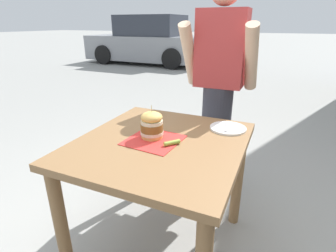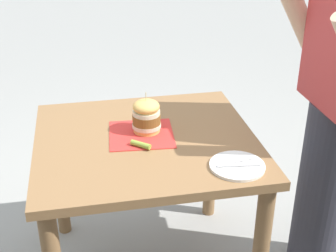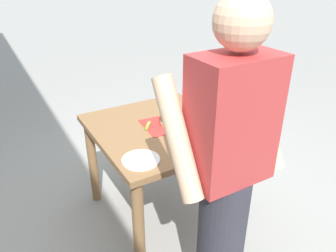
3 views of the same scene
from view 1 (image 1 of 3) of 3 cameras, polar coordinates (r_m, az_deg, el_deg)
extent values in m
plane|color=#9E9E99|center=(1.90, -1.34, -24.42)|extent=(80.00, 80.00, 0.00)
cube|color=olive|center=(1.46, -1.59, -3.88)|extent=(0.89, 0.96, 0.04)
cylinder|color=olive|center=(1.58, -22.20, -19.75)|extent=(0.07, 0.07, 0.72)
cylinder|color=olive|center=(2.12, -6.06, -6.79)|extent=(0.07, 0.07, 0.72)
cylinder|color=olive|center=(1.91, 14.94, -11.07)|extent=(0.07, 0.07, 0.72)
cube|color=red|center=(1.45, -3.11, -3.07)|extent=(0.30, 0.30, 0.00)
cylinder|color=#E5B25B|center=(1.48, -3.50, -2.07)|extent=(0.12, 0.12, 0.02)
cylinder|color=beige|center=(1.47, -3.52, -1.38)|extent=(0.13, 0.13, 0.02)
cylinder|color=brown|center=(1.46, -3.54, -0.24)|extent=(0.13, 0.13, 0.04)
cylinder|color=beige|center=(1.45, -3.57, 0.91)|extent=(0.12, 0.12, 0.02)
ellipsoid|color=#E5B25B|center=(1.44, -3.60, 1.93)|extent=(0.12, 0.12, 0.06)
cylinder|color=#D1B77F|center=(1.43, -3.63, 3.46)|extent=(0.00, 0.00, 0.05)
cylinder|color=#8EA83D|center=(1.39, 0.86, -3.67)|extent=(0.08, 0.09, 0.02)
cylinder|color=white|center=(1.64, 12.92, -0.45)|extent=(0.22, 0.22, 0.01)
cylinder|color=silver|center=(1.64, 12.44, -0.05)|extent=(0.04, 0.17, 0.01)
cylinder|color=silver|center=(1.64, 13.47, -0.20)|extent=(0.03, 0.17, 0.01)
cylinder|color=#33333D|center=(2.26, 10.17, -2.59)|extent=(0.24, 0.24, 0.90)
cube|color=#B73838|center=(2.08, 11.53, 16.11)|extent=(0.36, 0.22, 0.56)
cylinder|color=beige|center=(2.09, 4.68, 15.10)|extent=(0.09, 0.34, 0.50)
cylinder|color=beige|center=(1.99, 17.67, 13.86)|extent=(0.09, 0.34, 0.50)
cube|color=gray|center=(9.64, -4.43, 16.64)|extent=(4.23, 1.77, 0.80)
cube|color=#2D333D|center=(9.53, -3.72, 20.99)|extent=(2.13, 1.60, 0.66)
cylinder|color=black|center=(9.71, -13.77, 14.84)|extent=(0.64, 0.23, 0.64)
cylinder|color=black|center=(11.02, -8.45, 15.94)|extent=(0.64, 0.23, 0.64)
cylinder|color=black|center=(8.36, 0.91, 14.43)|extent=(0.64, 0.23, 0.64)
cylinder|color=black|center=(9.85, 4.88, 15.44)|extent=(0.64, 0.23, 0.64)
camera|label=2|loc=(1.58, 82.33, 17.80)|focal=50.00mm
camera|label=3|loc=(3.00, 35.06, 26.01)|focal=35.00mm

